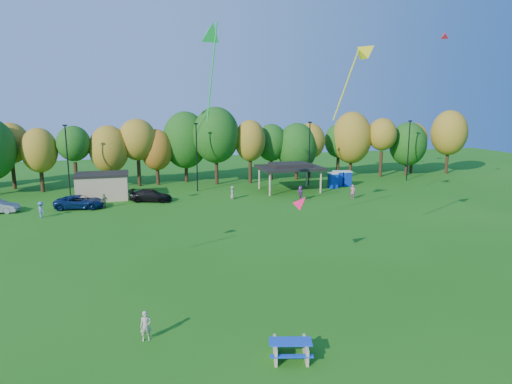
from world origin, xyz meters
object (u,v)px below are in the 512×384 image
object	(u,v)px
car_d	(151,196)
porta_potties	(339,179)
car_c	(80,202)
kite_flyer	(146,326)
picnic_table	(290,348)

from	to	relation	value
car_d	porta_potties	bearing A→B (deg)	-64.39
porta_potties	car_d	distance (m)	26.30
car_d	car_c	bearing A→B (deg)	121.03
kite_flyer	car_d	distance (m)	33.41
picnic_table	car_d	size ratio (longest dim) A/B	0.47
porta_potties	kite_flyer	size ratio (longest dim) A/B	2.42
kite_flyer	picnic_table	bearing A→B (deg)	-30.46
porta_potties	picnic_table	size ratio (longest dim) A/B	1.61
porta_potties	car_d	size ratio (longest dim) A/B	0.75
car_c	car_d	xyz separation A→B (m)	(7.91, 1.68, -0.02)
car_c	car_d	bearing A→B (deg)	-69.37
kite_flyer	car_d	xyz separation A→B (m)	(1.71, 33.37, -0.05)
porta_potties	kite_flyer	world-z (taller)	porta_potties
kite_flyer	car_c	bearing A→B (deg)	98.50
picnic_table	kite_flyer	bearing A→B (deg)	166.74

